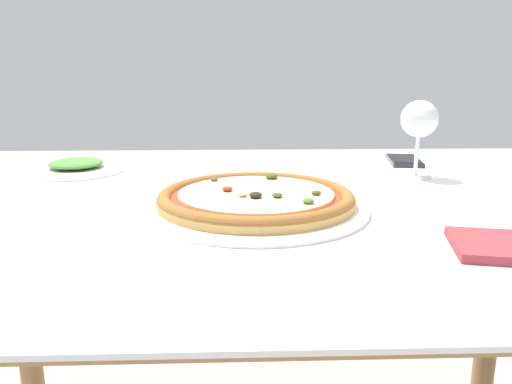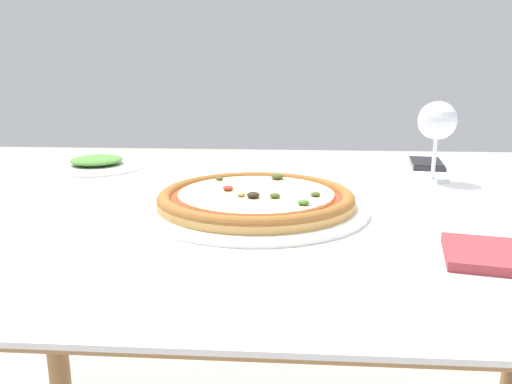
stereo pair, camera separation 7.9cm
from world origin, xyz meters
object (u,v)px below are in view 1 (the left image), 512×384
at_px(cell_phone, 404,160).
at_px(side_plate, 76,167).
at_px(dining_table, 272,238).
at_px(wine_glass_far_left, 419,121).
at_px(pizza_plate, 256,200).

xyz_separation_m(cell_phone, side_plate, (-0.75, -0.09, 0.01)).
xyz_separation_m(dining_table, cell_phone, (0.34, 0.32, 0.08)).
relative_size(wine_glass_far_left, cell_phone, 1.04).
xyz_separation_m(pizza_plate, cell_phone, (0.37, 0.41, -0.01)).
bearing_deg(side_plate, dining_table, -29.48).
bearing_deg(wine_glass_far_left, side_plate, 173.84).
xyz_separation_m(pizza_plate, wine_glass_far_left, (0.34, 0.24, 0.10)).
distance_m(pizza_plate, wine_glass_far_left, 0.43).
height_order(dining_table, side_plate, side_plate).
distance_m(pizza_plate, side_plate, 0.50).
height_order(cell_phone, side_plate, side_plate).
bearing_deg(side_plate, wine_glass_far_left, -6.16).
distance_m(dining_table, cell_phone, 0.48).
bearing_deg(pizza_plate, side_plate, 140.40).
bearing_deg(wine_glass_far_left, dining_table, -153.26).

